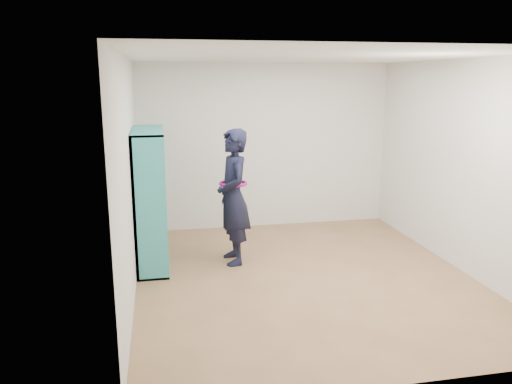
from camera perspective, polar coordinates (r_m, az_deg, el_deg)
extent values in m
plane|color=brown|center=(6.18, 5.52, -9.67)|extent=(4.50, 4.50, 0.00)
plane|color=white|center=(5.71, 6.10, 15.17)|extent=(4.50, 4.50, 0.00)
cube|color=silver|center=(5.58, -14.30, 1.46)|extent=(0.02, 4.50, 2.60)
cube|color=silver|center=(6.66, 22.52, 2.71)|extent=(0.02, 4.50, 2.60)
cube|color=silver|center=(7.96, 1.12, 5.22)|extent=(4.00, 0.02, 2.60)
cube|color=silver|center=(3.77, 15.69, -4.06)|extent=(4.00, 0.02, 2.60)
cube|color=teal|center=(5.91, -12.00, -2.04)|extent=(0.38, 0.03, 1.74)
cube|color=teal|center=(7.16, -11.89, 0.57)|extent=(0.38, 0.03, 1.74)
cube|color=teal|center=(6.78, -11.60, -7.67)|extent=(0.38, 1.31, 0.03)
cube|color=teal|center=(6.39, -12.30, 6.89)|extent=(0.38, 1.31, 0.03)
cube|color=teal|center=(6.54, -13.49, -0.68)|extent=(0.03, 1.31, 1.74)
cube|color=teal|center=(6.33, -11.96, -1.05)|extent=(0.35, 0.03, 1.69)
cube|color=teal|center=(6.74, -11.92, -0.20)|extent=(0.35, 0.03, 1.69)
cube|color=teal|center=(6.64, -11.77, -4.15)|extent=(0.35, 1.25, 0.03)
cube|color=teal|center=(6.53, -11.94, -0.61)|extent=(0.35, 1.25, 0.03)
cube|color=teal|center=(6.45, -12.11, 3.04)|extent=(0.35, 1.25, 0.03)
cube|color=beige|center=(6.36, -11.44, -8.51)|extent=(0.24, 0.15, 0.06)
cube|color=black|center=(6.14, -11.56, -4.08)|extent=(0.20, 0.17, 0.28)
cube|color=maroon|center=(6.03, -11.75, -0.08)|extent=(0.20, 0.17, 0.31)
cube|color=silver|center=(6.02, -11.98, 2.78)|extent=(0.24, 0.15, 0.06)
cube|color=navy|center=(6.67, -11.38, -6.57)|extent=(0.20, 0.17, 0.26)
cube|color=brown|center=(6.54, -11.54, -3.24)|extent=(0.20, 0.17, 0.23)
cube|color=#BFB28C|center=(6.51, -11.77, -0.11)|extent=(0.24, 0.15, 0.09)
cube|color=#26594C|center=(6.36, -11.89, 4.31)|extent=(0.20, 0.17, 0.28)
cube|color=beige|center=(7.07, -11.38, -5.53)|extent=(0.20, 0.17, 0.24)
cube|color=black|center=(7.02, -11.59, -2.71)|extent=(0.24, 0.15, 0.09)
cube|color=maroon|center=(6.84, -11.70, 1.44)|extent=(0.20, 0.17, 0.31)
cube|color=silver|center=(6.78, -11.85, 4.69)|extent=(0.20, 0.17, 0.25)
imported|color=black|center=(6.40, -2.61, -0.58)|extent=(0.47, 0.67, 1.75)
torus|color=#A40C78|center=(6.36, -2.63, 0.98)|extent=(0.39, 0.39, 0.04)
cube|color=silver|center=(6.42, -4.08, 0.50)|extent=(0.03, 0.12, 0.14)
cube|color=black|center=(6.42, -4.08, 0.50)|extent=(0.03, 0.11, 0.14)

